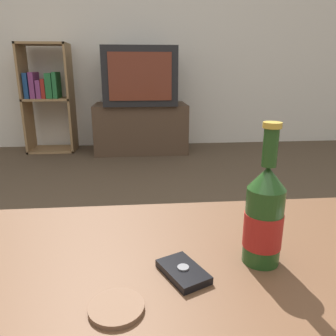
# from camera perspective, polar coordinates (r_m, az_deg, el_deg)

# --- Properties ---
(back_wall) EXTENTS (8.00, 0.05, 2.60)m
(back_wall) POSITION_cam_1_polar(r_m,az_deg,el_deg) (3.50, -5.61, 25.48)
(back_wall) COLOR silver
(back_wall) RESTS_ON ground_plane
(coffee_table) EXTENTS (1.29, 0.78, 0.42)m
(coffee_table) POSITION_cam_1_polar(r_m,az_deg,el_deg) (0.59, -3.23, -26.24)
(coffee_table) COLOR brown
(coffee_table) RESTS_ON ground_plane
(tv_stand) EXTENTS (0.86, 0.47, 0.46)m
(tv_stand) POSITION_cam_1_polar(r_m,az_deg,el_deg) (3.19, -4.71, 7.01)
(tv_stand) COLOR #4C3828
(tv_stand) RESTS_ON ground_plane
(television) EXTENTS (0.65, 0.56, 0.51)m
(television) POSITION_cam_1_polar(r_m,az_deg,el_deg) (3.14, -4.93, 15.67)
(television) COLOR black
(television) RESTS_ON tv_stand
(bookshelf) EXTENTS (0.44, 0.30, 1.00)m
(bookshelf) POSITION_cam_1_polar(r_m,az_deg,el_deg) (3.36, -20.37, 11.94)
(bookshelf) COLOR #99754C
(bookshelf) RESTS_ON ground_plane
(beer_bottle) EXTENTS (0.07, 0.07, 0.27)m
(beer_bottle) POSITION_cam_1_polar(r_m,az_deg,el_deg) (0.63, 16.37, -8.10)
(beer_bottle) COLOR #1E4219
(beer_bottle) RESTS_ON coffee_table
(cell_phone) EXTENTS (0.10, 0.11, 0.02)m
(cell_phone) POSITION_cam_1_polar(r_m,az_deg,el_deg) (0.61, 2.64, -17.57)
(cell_phone) COLOR black
(cell_phone) RESTS_ON coffee_table
(coaster) EXTENTS (0.09, 0.09, 0.01)m
(coaster) POSITION_cam_1_polar(r_m,az_deg,el_deg) (0.55, -8.98, -22.89)
(coaster) COLOR brown
(coaster) RESTS_ON coffee_table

